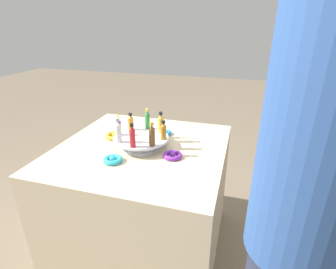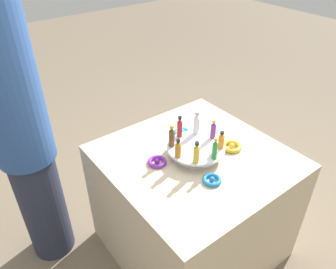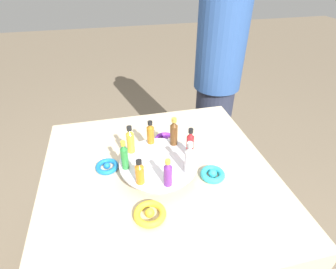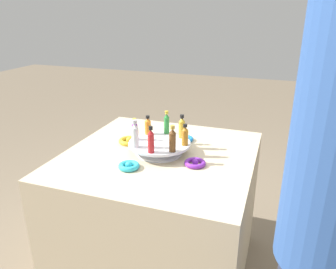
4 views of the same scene
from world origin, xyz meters
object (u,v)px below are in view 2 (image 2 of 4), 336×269
object	(u,v)px
bottle_amber	(178,149)
ribbon_bow_teal	(182,132)
ribbon_bow_gold	(232,146)
person_figure	(21,134)
display_stand	(196,150)
bottle_green	(215,149)
bottle_clear	(197,124)
bottle_gold	(196,153)
bottle_purple	(213,130)
ribbon_bow_purple	(157,162)
ribbon_bow_blue	(212,180)
bottle_brown	(172,137)
bottle_red	(180,127)
bottle_orange	(221,141)

from	to	relation	value
bottle_amber	ribbon_bow_teal	size ratio (longest dim) A/B	1.09
ribbon_bow_gold	person_figure	distance (m)	1.14
display_stand	bottle_green	size ratio (longest dim) A/B	2.50
display_stand	bottle_clear	distance (m)	0.16
display_stand	ribbon_bow_gold	size ratio (longest dim) A/B	2.76
bottle_gold	ribbon_bow_teal	distance (m)	0.36
bottle_purple	ribbon_bow_purple	world-z (taller)	bottle_purple
bottle_green	bottle_amber	xyz separation A→B (m)	(0.12, 0.14, -0.01)
bottle_gold	bottle_clear	distance (m)	0.26
ribbon_bow_blue	ribbon_bow_teal	bearing A→B (deg)	-19.55
bottle_clear	bottle_brown	xyz separation A→B (m)	(-0.01, 0.19, -0.00)
bottle_gold	person_figure	world-z (taller)	person_figure
bottle_red	bottle_brown	size ratio (longest dim) A/B	1.00
bottle_brown	ribbon_bow_purple	world-z (taller)	bottle_brown
bottle_amber	bottle_purple	bearing A→B (deg)	-86.50
bottle_orange	bottle_brown	xyz separation A→B (m)	(0.17, 0.20, 0.01)
ribbon_bow_purple	bottle_red	bearing A→B (deg)	-73.77
person_figure	bottle_brown	bearing A→B (deg)	0.82
bottle_purple	ribbon_bow_teal	size ratio (longest dim) A/B	1.15
ribbon_bow_teal	ribbon_bow_purple	bearing A→B (deg)	115.45
display_stand	bottle_red	size ratio (longest dim) A/B	2.42
bottle_brown	bottle_purple	bearing A→B (deg)	-109.00
display_stand	bottle_red	bearing A→B (deg)	3.50
bottle_brown	bottle_clear	bearing A→B (deg)	-86.50
bottle_amber	person_figure	size ratio (longest dim) A/B	0.06
ribbon_bow_teal	ribbon_bow_blue	bearing A→B (deg)	160.45
bottle_gold	bottle_amber	world-z (taller)	bottle_gold
ribbon_bow_gold	person_figure	size ratio (longest dim) A/B	0.06
bottle_green	ribbon_bow_gold	xyz separation A→B (m)	(0.06, -0.20, -0.11)
ribbon_bow_gold	ribbon_bow_teal	size ratio (longest dim) A/B	1.15
ribbon_bow_purple	bottle_amber	bearing A→B (deg)	-137.18
bottle_orange	bottle_red	bearing A→B (deg)	26.00
bottle_purple	bottle_amber	distance (m)	0.26
bottle_purple	bottle_brown	xyz separation A→B (m)	(0.08, 0.23, 0.01)
ribbon_bow_teal	bottle_gold	bearing A→B (deg)	152.25
ribbon_bow_teal	person_figure	size ratio (longest dim) A/B	0.06
bottle_clear	person_figure	world-z (taller)	person_figure
bottle_red	ribbon_bow_teal	world-z (taller)	bottle_red
ribbon_bow_gold	display_stand	bearing A→B (deg)	70.45
bottle_purple	bottle_brown	bearing A→B (deg)	71.00
bottle_green	ribbon_bow_teal	world-z (taller)	bottle_green
bottle_green	bottle_brown	bearing A→B (deg)	26.00
bottle_orange	ribbon_bow_teal	world-z (taller)	bottle_orange
bottle_gold	bottle_clear	size ratio (longest dim) A/B	0.89
bottle_clear	ribbon_bow_purple	world-z (taller)	bottle_clear
bottle_gold	ribbon_bow_gold	bearing A→B (deg)	-85.12
ribbon_bow_purple	ribbon_bow_blue	world-z (taller)	ribbon_bow_purple
bottle_orange	ribbon_bow_gold	bearing A→B (deg)	-82.76
bottle_orange	bottle_clear	world-z (taller)	bottle_clear
display_stand	ribbon_bow_gold	xyz separation A→B (m)	(-0.07, -0.21, -0.02)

